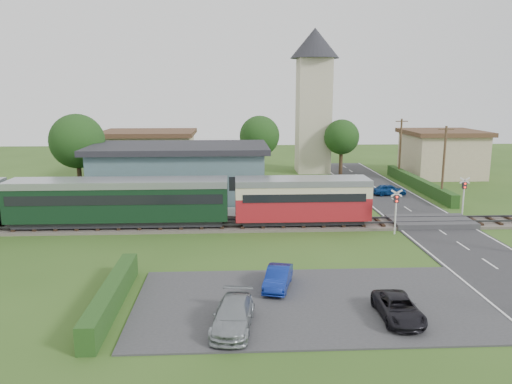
{
  "coord_description": "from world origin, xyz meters",
  "views": [
    {
      "loc": [
        -5.29,
        -34.42,
        10.12
      ],
      "look_at": [
        -3.36,
        4.0,
        2.3
      ],
      "focal_mm": 35.0,
      "sensor_mm": 36.0,
      "label": 1
    }
  ],
  "objects_px": {
    "house_west": "(149,154)",
    "car_park_silver": "(233,315)",
    "station_building": "(180,173)",
    "house_east": "(442,153)",
    "crossing_signal_far": "(464,191)",
    "church_tower": "(314,90)",
    "car_park_blue": "(278,278)",
    "train": "(75,201)",
    "crossing_signal_near": "(396,205)",
    "car_on_road": "(389,190)",
    "equipment_hut": "(73,198)",
    "car_park_dark": "(398,308)",
    "pedestrian_near": "(243,203)",
    "pedestrian_far": "(116,204)"
  },
  "relations": [
    {
      "from": "house_west",
      "to": "car_park_silver",
      "type": "xyz_separation_m",
      "value": [
        9.72,
        -39.5,
        -2.13
      ]
    },
    {
      "from": "station_building",
      "to": "house_east",
      "type": "relative_size",
      "value": 1.82
    },
    {
      "from": "crossing_signal_far",
      "to": "house_east",
      "type": "bearing_deg",
      "value": 71.92
    },
    {
      "from": "church_tower",
      "to": "house_west",
      "type": "height_order",
      "value": "church_tower"
    },
    {
      "from": "car_park_blue",
      "to": "church_tower",
      "type": "bearing_deg",
      "value": 92.4
    },
    {
      "from": "house_west",
      "to": "church_tower",
      "type": "bearing_deg",
      "value": 8.53
    },
    {
      "from": "train",
      "to": "crossing_signal_near",
      "type": "xyz_separation_m",
      "value": [
        23.18,
        -2.41,
        -0.04
      ]
    },
    {
      "from": "car_on_road",
      "to": "car_park_silver",
      "type": "bearing_deg",
      "value": 150.81
    },
    {
      "from": "church_tower",
      "to": "car_park_silver",
      "type": "xyz_separation_m",
      "value": [
        -10.28,
        -42.5,
        -9.56
      ]
    },
    {
      "from": "church_tower",
      "to": "car_park_blue",
      "type": "bearing_deg",
      "value": -101.75
    },
    {
      "from": "equipment_hut",
      "to": "car_on_road",
      "type": "relative_size",
      "value": 0.78
    },
    {
      "from": "house_east",
      "to": "car_park_dark",
      "type": "height_order",
      "value": "house_east"
    },
    {
      "from": "church_tower",
      "to": "car_on_road",
      "type": "bearing_deg",
      "value": -71.16
    },
    {
      "from": "car_park_silver",
      "to": "car_park_dark",
      "type": "distance_m",
      "value": 7.41
    },
    {
      "from": "train",
      "to": "crossing_signal_far",
      "type": "xyz_separation_m",
      "value": [
        30.38,
        2.39,
        -0.04
      ]
    },
    {
      "from": "equipment_hut",
      "to": "car_park_silver",
      "type": "xyz_separation_m",
      "value": [
        12.72,
        -19.7,
        -1.08
      ]
    },
    {
      "from": "house_east",
      "to": "pedestrian_near",
      "type": "bearing_deg",
      "value": -141.85
    },
    {
      "from": "car_park_silver",
      "to": "car_park_blue",
      "type": "bearing_deg",
      "value": 69.52
    },
    {
      "from": "house_east",
      "to": "car_park_blue",
      "type": "height_order",
      "value": "house_east"
    },
    {
      "from": "car_park_silver",
      "to": "pedestrian_near",
      "type": "distance_m",
      "value": 19.4
    },
    {
      "from": "station_building",
      "to": "crossing_signal_near",
      "type": "xyz_separation_m",
      "value": [
        16.4,
        -11.4,
        -0.55
      ]
    },
    {
      "from": "car_park_blue",
      "to": "pedestrian_near",
      "type": "distance_m",
      "value": 15.04
    },
    {
      "from": "equipment_hut",
      "to": "car_on_road",
      "type": "distance_m",
      "value": 29.22
    },
    {
      "from": "station_building",
      "to": "pedestrian_far",
      "type": "distance_m",
      "value": 7.76
    },
    {
      "from": "station_building",
      "to": "church_tower",
      "type": "relative_size",
      "value": 0.91
    },
    {
      "from": "equipment_hut",
      "to": "crossing_signal_far",
      "type": "xyz_separation_m",
      "value": [
        31.6,
        -0.81,
        0.39
      ]
    },
    {
      "from": "car_park_blue",
      "to": "car_park_dark",
      "type": "distance_m",
      "value": 6.36
    },
    {
      "from": "car_park_blue",
      "to": "station_building",
      "type": "bearing_deg",
      "value": 122.71
    },
    {
      "from": "pedestrian_far",
      "to": "station_building",
      "type": "bearing_deg",
      "value": -17.96
    },
    {
      "from": "crossing_signal_far",
      "to": "car_park_silver",
      "type": "xyz_separation_m",
      "value": [
        -18.88,
        -18.89,
        -1.48
      ]
    },
    {
      "from": "pedestrian_far",
      "to": "equipment_hut",
      "type": "bearing_deg",
      "value": 102.92
    },
    {
      "from": "car_on_road",
      "to": "car_park_dark",
      "type": "xyz_separation_m",
      "value": [
        -8.06,
        -26.78,
        -0.02
      ]
    },
    {
      "from": "station_building",
      "to": "car_park_silver",
      "type": "relative_size",
      "value": 3.97
    },
    {
      "from": "car_on_road",
      "to": "car_park_silver",
      "type": "relative_size",
      "value": 0.81
    },
    {
      "from": "crossing_signal_far",
      "to": "train",
      "type": "bearing_deg",
      "value": -175.5
    },
    {
      "from": "car_park_blue",
      "to": "crossing_signal_near",
      "type": "bearing_deg",
      "value": 60.24
    },
    {
      "from": "church_tower",
      "to": "crossing_signal_far",
      "type": "xyz_separation_m",
      "value": [
        8.6,
        -23.61,
        -8.08
      ]
    },
    {
      "from": "house_west",
      "to": "car_park_dark",
      "type": "height_order",
      "value": "house_west"
    },
    {
      "from": "house_west",
      "to": "car_park_blue",
      "type": "xyz_separation_m",
      "value": [
        12.07,
        -35.09,
        -2.17
      ]
    },
    {
      "from": "train",
      "to": "car_park_blue",
      "type": "bearing_deg",
      "value": -41.11
    },
    {
      "from": "station_building",
      "to": "pedestrian_near",
      "type": "xyz_separation_m",
      "value": [
        5.65,
        -6.12,
        -1.45
      ]
    },
    {
      "from": "car_park_blue",
      "to": "pedestrian_far",
      "type": "distance_m",
      "value": 18.93
    },
    {
      "from": "church_tower",
      "to": "pedestrian_far",
      "type": "relative_size",
      "value": 11.46
    },
    {
      "from": "equipment_hut",
      "to": "train",
      "type": "distance_m",
      "value": 3.45
    },
    {
      "from": "house_west",
      "to": "house_east",
      "type": "height_order",
      "value": "same"
    },
    {
      "from": "equipment_hut",
      "to": "car_park_blue",
      "type": "height_order",
      "value": "equipment_hut"
    },
    {
      "from": "crossing_signal_far",
      "to": "car_on_road",
      "type": "relative_size",
      "value": 1.01
    },
    {
      "from": "house_east",
      "to": "church_tower",
      "type": "bearing_deg",
      "value": 165.07
    },
    {
      "from": "church_tower",
      "to": "car_park_dark",
      "type": "height_order",
      "value": "church_tower"
    },
    {
      "from": "station_building",
      "to": "car_park_blue",
      "type": "relative_size",
      "value": 4.84
    }
  ]
}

